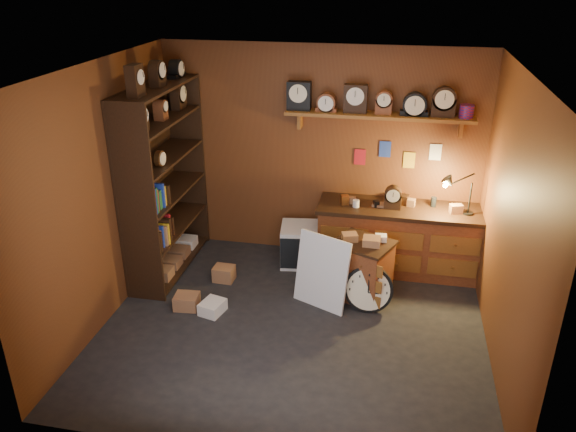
# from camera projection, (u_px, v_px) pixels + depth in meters

# --- Properties ---
(floor) EXTENTS (4.00, 4.00, 0.00)m
(floor) POSITION_uv_depth(u_px,v_px,m) (293.00, 326.00, 6.01)
(floor) COLOR black
(floor) RESTS_ON ground
(room_shell) EXTENTS (4.02, 3.62, 2.71)m
(room_shell) POSITION_uv_depth(u_px,v_px,m) (300.00, 172.00, 5.39)
(room_shell) COLOR brown
(room_shell) RESTS_ON ground
(shelving_unit) EXTENTS (0.47, 1.60, 2.58)m
(shelving_unit) POSITION_uv_depth(u_px,v_px,m) (161.00, 174.00, 6.68)
(shelving_unit) COLOR black
(shelving_unit) RESTS_ON ground
(workbench) EXTENTS (2.01, 0.66, 1.36)m
(workbench) POSITION_uv_depth(u_px,v_px,m) (399.00, 235.00, 6.94)
(workbench) COLOR brown
(workbench) RESTS_ON ground
(low_cabinet) EXTENTS (0.77, 0.72, 0.79)m
(low_cabinet) POSITION_uv_depth(u_px,v_px,m) (362.00, 267.00, 6.40)
(low_cabinet) COLOR brown
(low_cabinet) RESTS_ON ground
(big_round_clock) EXTENTS (0.54, 0.17, 0.54)m
(big_round_clock) POSITION_uv_depth(u_px,v_px,m) (368.00, 289.00, 6.19)
(big_round_clock) COLOR black
(big_round_clock) RESTS_ON ground
(white_panel) EXTENTS (0.66, 0.43, 0.85)m
(white_panel) POSITION_uv_depth(u_px,v_px,m) (321.00, 304.00, 6.40)
(white_panel) COLOR silver
(white_panel) RESTS_ON ground
(mini_fridge) EXTENTS (0.56, 0.57, 0.52)m
(mini_fridge) POSITION_uv_depth(u_px,v_px,m) (301.00, 245.00, 7.18)
(mini_fridge) COLOR silver
(mini_fridge) RESTS_ON ground
(floor_box_a) EXTENTS (0.28, 0.24, 0.16)m
(floor_box_a) POSITION_uv_depth(u_px,v_px,m) (187.00, 301.00, 6.30)
(floor_box_a) COLOR #976542
(floor_box_a) RESTS_ON ground
(floor_box_b) EXTENTS (0.29, 0.32, 0.14)m
(floor_box_b) POSITION_uv_depth(u_px,v_px,m) (213.00, 307.00, 6.22)
(floor_box_b) COLOR white
(floor_box_b) RESTS_ON ground
(floor_box_c) EXTENTS (0.25, 0.22, 0.18)m
(floor_box_c) POSITION_uv_depth(u_px,v_px,m) (224.00, 273.00, 6.84)
(floor_box_c) COLOR #976542
(floor_box_c) RESTS_ON ground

